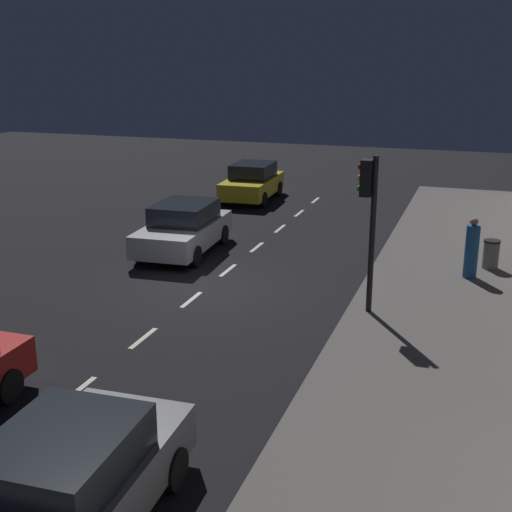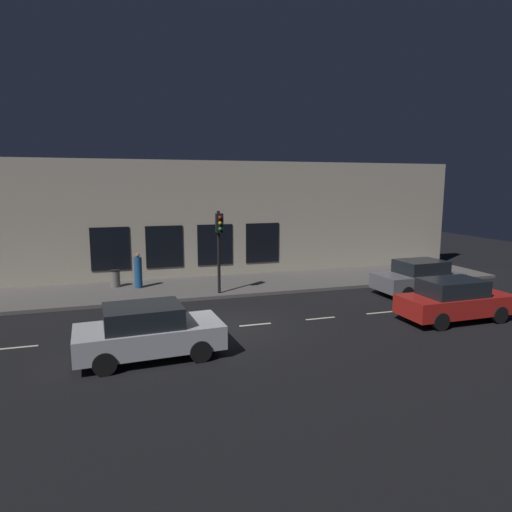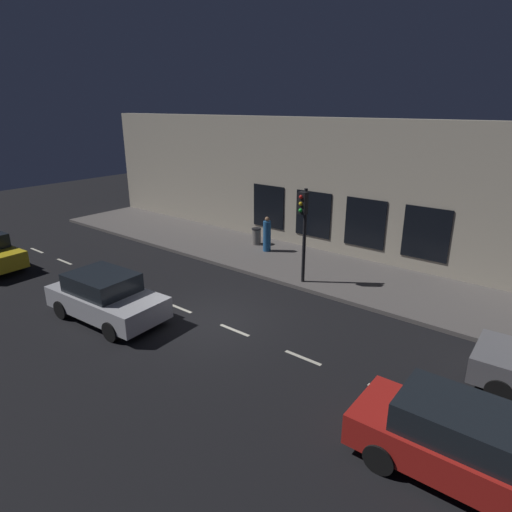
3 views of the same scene
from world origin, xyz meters
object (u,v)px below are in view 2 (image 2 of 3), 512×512
object	(u,v)px
traffic_light	(219,237)
trash_bin	(115,278)
pedestrian_0	(138,272)
parked_car_1	(148,331)
parked_car_2	(418,277)
parked_car_0	(454,300)

from	to	relation	value
traffic_light	trash_bin	distance (m)	5.77
traffic_light	pedestrian_0	xyz separation A→B (m)	(2.31, 3.47, -1.82)
parked_car_1	trash_bin	bearing A→B (deg)	-177.59
parked_car_1	trash_bin	world-z (taller)	parked_car_1
parked_car_1	parked_car_2	distance (m)	13.21
parked_car_1	parked_car_2	size ratio (longest dim) A/B	1.06
parked_car_1	parked_car_2	bearing A→B (deg)	105.25
parked_car_0	pedestrian_0	distance (m)	13.88
parked_car_0	parked_car_2	size ratio (longest dim) A/B	1.06
parked_car_1	pedestrian_0	distance (m)	8.73
parked_car_0	trash_bin	size ratio (longest dim) A/B	5.16
pedestrian_0	trash_bin	xyz separation A→B (m)	(0.53, 1.06, -0.36)
parked_car_1	parked_car_2	world-z (taller)	same
parked_car_2	trash_bin	distance (m)	14.37
traffic_light	pedestrian_0	distance (m)	4.54
parked_car_0	parked_car_1	distance (m)	11.17
trash_bin	traffic_light	bearing A→B (deg)	-122.06
trash_bin	parked_car_1	bearing A→B (deg)	-174.22
traffic_light	trash_bin	bearing A→B (deg)	57.94
parked_car_0	parked_car_2	xyz separation A→B (m)	(3.91, -1.36, 0.00)
traffic_light	parked_car_2	distance (m)	9.40
pedestrian_0	trash_bin	bearing A→B (deg)	-62.21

